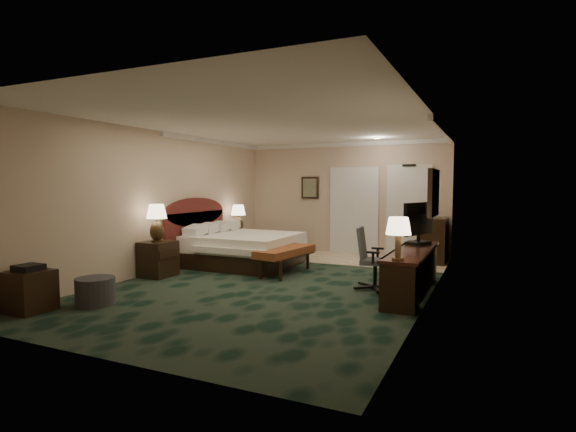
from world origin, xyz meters
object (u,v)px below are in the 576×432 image
at_px(bed_bench, 285,261).
at_px(desk, 412,272).
at_px(nightstand_near, 158,259).
at_px(nightstand_far, 236,243).
at_px(bed, 245,249).
at_px(ottoman, 95,291).
at_px(side_table, 30,291).
at_px(tv, 419,223).
at_px(minibar, 434,240).
at_px(lamp_near, 157,223).
at_px(lamp_far, 238,218).
at_px(desk_chair, 375,259).

relative_size(bed_bench, desk, 0.61).
distance_m(nightstand_near, nightstand_far, 2.79).
xyz_separation_m(bed, desk, (3.60, -1.13, 0.02)).
bearing_deg(ottoman, side_table, -130.25).
xyz_separation_m(tv, minibar, (-0.01, 2.41, -0.55)).
relative_size(nightstand_far, side_table, 0.99).
distance_m(nightstand_near, bed_bench, 2.34).
xyz_separation_m(bed, bed_bench, (1.16, -0.49, -0.08)).
distance_m(lamp_near, ottoman, 2.07).
bearing_deg(side_table, lamp_near, 89.30).
height_order(lamp_near, tv, tv).
xyz_separation_m(desk, tv, (-0.01, 0.68, 0.69)).
distance_m(lamp_near, bed_bench, 2.45).
xyz_separation_m(lamp_near, ottoman, (0.49, -1.84, -0.79)).
height_order(nightstand_far, side_table, side_table).
distance_m(lamp_near, side_table, 2.55).
bearing_deg(side_table, lamp_far, 90.08).
distance_m(nightstand_near, lamp_far, 2.90).
bearing_deg(ottoman, desk_chair, 37.12).
xyz_separation_m(desk, desk_chair, (-0.58, 0.08, 0.15)).
bearing_deg(side_table, nightstand_far, 90.49).
height_order(nightstand_near, desk_chair, desk_chair).
distance_m(ottoman, tv, 5.08).
distance_m(lamp_far, desk_chair, 4.47).
bearing_deg(lamp_near, minibar, 40.16).
distance_m(desk, tv, 0.97).
relative_size(bed, nightstand_far, 3.78).
xyz_separation_m(nightstand_far, desk_chair, (3.90, -2.16, 0.23)).
distance_m(desk, desk_chair, 0.61).
distance_m(bed, nightstand_near, 1.88).
height_order(nightstand_far, lamp_near, lamp_near).
xyz_separation_m(desk, minibar, (-0.03, 3.09, 0.14)).
bearing_deg(tv, bed_bench, -159.69).
bearing_deg(ottoman, nightstand_far, 96.83).
relative_size(bed, bed_bench, 1.41).
height_order(lamp_near, minibar, lamp_near).
height_order(lamp_near, desk_chair, lamp_near).
height_order(nightstand_near, lamp_near, lamp_near).
bearing_deg(desk, lamp_near, -172.16).
relative_size(lamp_near, ottoman, 1.29).
xyz_separation_m(side_table, desk, (4.44, 3.06, 0.07)).
distance_m(desk, minibar, 3.09).
bearing_deg(lamp_far, nightstand_near, -89.97).
height_order(lamp_far, desk_chair, lamp_far).
relative_size(lamp_near, lamp_far, 1.04).
bearing_deg(minibar, lamp_near, -139.84).
xyz_separation_m(lamp_far, desk_chair, (3.86, -2.22, -0.37)).
height_order(side_table, minibar, minibar).
xyz_separation_m(tv, desk_chair, (-0.57, -0.61, -0.54)).
height_order(bed_bench, minibar, minibar).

